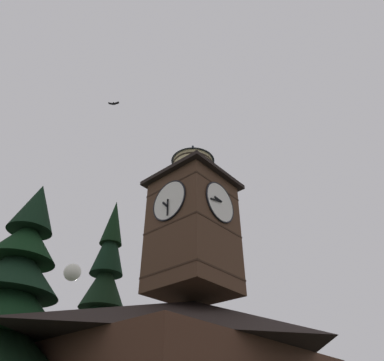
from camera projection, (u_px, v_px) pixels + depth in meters
The scene contains 5 objects.
clock_tower at pixel (193, 220), 20.14m from camera, with size 4.70×4.70×10.20m.
pine_tree_behind at pixel (97, 337), 20.94m from camera, with size 4.91×4.91×15.99m.
pine_tree_aside at pixel (0, 327), 13.43m from camera, with size 6.64×6.64×11.80m.
moon at pixel (72, 272), 47.43m from camera, with size 2.38×2.38×2.38m.
flying_bird_high at pixel (114, 103), 22.81m from camera, with size 0.54×0.68×0.16m.
Camera 1 is at (14.59, 9.99, 2.03)m, focal length 31.94 mm.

